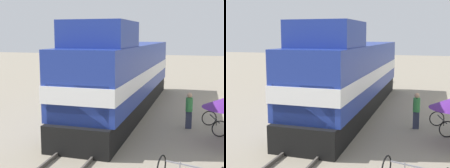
{
  "view_description": "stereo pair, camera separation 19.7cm",
  "coord_description": "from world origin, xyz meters",
  "views": [
    {
      "loc": [
        4.54,
        -14.7,
        4.62
      ],
      "look_at": [
        1.2,
        -3.33,
        2.76
      ],
      "focal_mm": 50.0,
      "sensor_mm": 36.0,
      "label": 1
    },
    {
      "loc": [
        4.73,
        -14.65,
        4.62
      ],
      "look_at": [
        1.2,
        -3.33,
        2.76
      ],
      "focal_mm": 50.0,
      "sensor_mm": 36.0,
      "label": 2
    }
  ],
  "objects": [
    {
      "name": "ground_plane",
      "position": [
        0.0,
        0.0,
        0.0
      ],
      "size": [
        120.0,
        120.0,
        0.0
      ],
      "primitive_type": "plane",
      "color": "gray"
    },
    {
      "name": "rail_near",
      "position": [
        -0.72,
        0.0,
        0.07
      ],
      "size": [
        0.08,
        33.44,
        0.15
      ],
      "primitive_type": "cube",
      "color": "#4C4742",
      "rests_on": "ground_plane"
    },
    {
      "name": "bicycle",
      "position": [
        5.19,
        0.81,
        0.39
      ],
      "size": [
        1.21,
        2.02,
        0.77
      ],
      "rotation": [
        0.0,
        0.0,
        0.25
      ],
      "color": "black",
      "rests_on": "ground_plane"
    },
    {
      "name": "person_bystander",
      "position": [
        3.96,
        0.89,
        0.99
      ],
      "size": [
        0.34,
        0.34,
        1.81
      ],
      "color": "#2D3347",
      "rests_on": "ground_plane"
    },
    {
      "name": "rail_far",
      "position": [
        0.72,
        0.0,
        0.07
      ],
      "size": [
        0.08,
        33.44,
        0.15
      ],
      "primitive_type": "cube",
      "color": "#4C4742",
      "rests_on": "ground_plane"
    },
    {
      "name": "locomotive",
      "position": [
        0.0,
        3.26,
        2.22
      ],
      "size": [
        3.06,
        16.15,
        5.26
      ],
      "color": "black",
      "rests_on": "ground_plane"
    }
  ]
}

